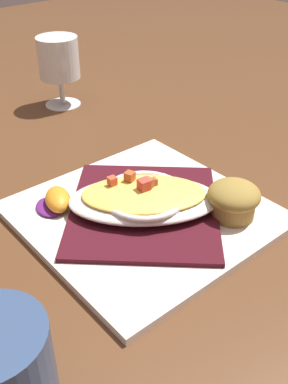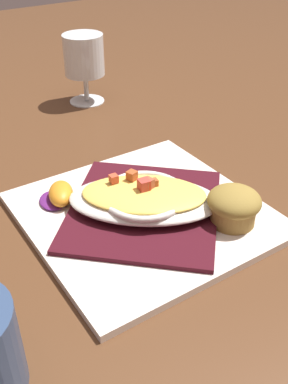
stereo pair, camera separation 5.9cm
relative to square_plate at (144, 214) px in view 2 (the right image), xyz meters
The scene contains 7 objects.
ground_plane 0.01m from the square_plate, ahead, with size 2.60×2.60×0.00m, color #56351E.
square_plate is the anchor object (origin of this frame).
folded_napkin 0.01m from the square_plate, ahead, with size 0.19×0.21×0.01m, color #3F0F19.
gratin_dish 0.03m from the square_plate, behind, with size 0.21×0.22×0.04m.
muffin 0.12m from the square_plate, 44.62° to the left, with size 0.07×0.07×0.05m.
orange_garnish 0.12m from the square_plate, 134.90° to the right, with size 0.06×0.06×0.02m.
stemmed_glass 0.42m from the square_plate, 162.65° to the left, with size 0.08×0.08×0.13m.
Camera 2 is at (0.41, -0.27, 0.37)m, focal length 42.83 mm.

